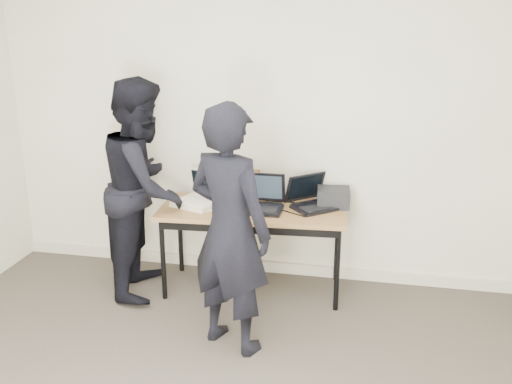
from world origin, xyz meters
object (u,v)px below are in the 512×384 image
(person_typist, at_px, (230,230))
(leather_satchel, at_px, (237,184))
(laptop_center, at_px, (261,201))
(laptop_right, at_px, (312,200))
(equipment_box, at_px, (333,197))
(desk, at_px, (253,216))
(laptop_beige, at_px, (199,198))
(person_observer, at_px, (144,187))

(person_typist, bearing_deg, leather_satchel, -55.46)
(laptop_center, height_order, leather_satchel, laptop_center)
(laptop_right, xyz_separation_m, leather_satchel, (-0.64, 0.09, 0.07))
(laptop_center, xyz_separation_m, laptop_right, (0.40, 0.12, -0.00))
(equipment_box, bearing_deg, leather_satchel, 177.48)
(leather_satchel, bearing_deg, laptop_right, -11.02)
(desk, distance_m, equipment_box, 0.67)
(laptop_beige, bearing_deg, leather_satchel, 57.16)
(person_typist, bearing_deg, laptop_right, -90.69)
(laptop_beige, distance_m, equipment_box, 1.10)
(desk, height_order, laptop_right, laptop_right)
(laptop_beige, distance_m, person_typist, 0.98)
(desk, xyz_separation_m, leather_satchel, (-0.18, 0.23, 0.19))
(desk, distance_m, laptop_center, 0.14)
(equipment_box, height_order, person_observer, person_observer)
(laptop_right, distance_m, person_typist, 1.07)
(laptop_center, bearing_deg, person_observer, -172.28)
(equipment_box, relative_size, person_observer, 0.15)
(leather_satchel, distance_m, person_typist, 1.08)
(laptop_center, xyz_separation_m, person_observer, (-0.93, -0.14, 0.10))
(laptop_right, xyz_separation_m, equipment_box, (0.17, 0.05, 0.02))
(laptop_right, xyz_separation_m, person_observer, (-1.33, -0.26, 0.10))
(laptop_beige, xyz_separation_m, laptop_right, (0.92, 0.12, 0.00))
(equipment_box, bearing_deg, desk, -163.04)
(person_typist, bearing_deg, person_observer, -14.76)
(person_observer, bearing_deg, desk, -90.59)
(leather_satchel, xyz_separation_m, equipment_box, (0.81, -0.04, -0.05))
(person_observer, bearing_deg, person_typist, -137.01)
(laptop_right, height_order, person_typist, person_typist)
(laptop_beige, xyz_separation_m, person_observer, (-0.41, -0.14, 0.11))
(desk, bearing_deg, laptop_beige, 173.81)
(leather_satchel, height_order, person_typist, person_typist)
(laptop_beige, relative_size, laptop_center, 1.19)
(laptop_right, bearing_deg, laptop_center, 155.64)
(equipment_box, distance_m, person_typist, 1.19)
(desk, height_order, leather_satchel, leather_satchel)
(laptop_center, xyz_separation_m, leather_satchel, (-0.24, 0.21, 0.07))
(desk, distance_m, leather_satchel, 0.34)
(desk, bearing_deg, laptop_right, 12.92)
(leather_satchel, relative_size, person_observer, 0.21)
(laptop_center, bearing_deg, person_typist, -93.66)
(laptop_beige, xyz_separation_m, leather_satchel, (0.28, 0.21, 0.07))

